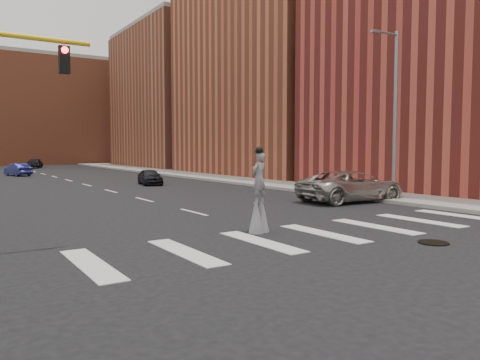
# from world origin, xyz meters

# --- Properties ---
(ground_plane) EXTENTS (160.00, 160.00, 0.00)m
(ground_plane) POSITION_xyz_m (0.00, 0.00, 0.00)
(ground_plane) COLOR black
(ground_plane) RESTS_ON ground
(sidewalk_right) EXTENTS (5.00, 90.00, 0.18)m
(sidewalk_right) POSITION_xyz_m (12.50, 25.00, 0.09)
(sidewalk_right) COLOR gray
(sidewalk_right) RESTS_ON ground
(manhole) EXTENTS (0.90, 0.90, 0.04)m
(manhole) POSITION_xyz_m (3.00, -2.00, 0.02)
(manhole) COLOR black
(manhole) RESTS_ON ground
(building_near) EXTENTS (16.00, 20.00, 22.00)m
(building_near) POSITION_xyz_m (22.00, 8.00, 11.00)
(building_near) COLOR maroon
(building_near) RESTS_ON ground
(building_mid) EXTENTS (16.00, 22.00, 24.00)m
(building_mid) POSITION_xyz_m (22.00, 30.00, 12.00)
(building_mid) COLOR #A54F33
(building_mid) RESTS_ON ground
(building_far) EXTENTS (16.00, 22.00, 20.00)m
(building_far) POSITION_xyz_m (22.00, 54.00, 10.00)
(building_far) COLOR #954F37
(building_far) RESTS_ON ground
(building_backdrop) EXTENTS (26.00, 14.00, 18.00)m
(building_backdrop) POSITION_xyz_m (6.00, 78.00, 9.00)
(building_backdrop) COLOR #A54F33
(building_backdrop) RESTS_ON ground
(streetlight) EXTENTS (2.05, 0.20, 9.00)m
(streetlight) POSITION_xyz_m (10.90, 6.00, 4.90)
(streetlight) COLOR slate
(streetlight) RESTS_ON ground
(stilt_performer) EXTENTS (0.82, 0.62, 2.93)m
(stilt_performer) POSITION_xyz_m (-0.40, 2.36, 1.15)
(stilt_performer) COLOR #372316
(stilt_performer) RESTS_ON ground
(suv_crossing) EXTENTS (6.18, 3.19, 1.67)m
(suv_crossing) POSITION_xyz_m (9.00, 7.13, 0.83)
(suv_crossing) COLOR #A9A69F
(suv_crossing) RESTS_ON ground
(car_near) EXTENTS (2.07, 3.84, 1.24)m
(car_near) POSITION_xyz_m (4.24, 23.71, 0.62)
(car_near) COLOR black
(car_near) RESTS_ON ground
(car_mid) EXTENTS (2.37, 4.10, 1.28)m
(car_mid) POSITION_xyz_m (-2.81, 41.71, 0.64)
(car_mid) COLOR navy
(car_mid) RESTS_ON ground
(car_far) EXTENTS (3.08, 4.70, 1.27)m
(car_far) POSITION_xyz_m (1.68, 60.09, 0.63)
(car_far) COLOR black
(car_far) RESTS_ON ground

